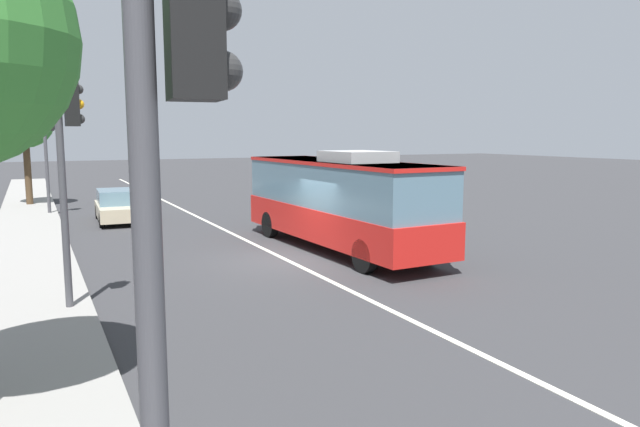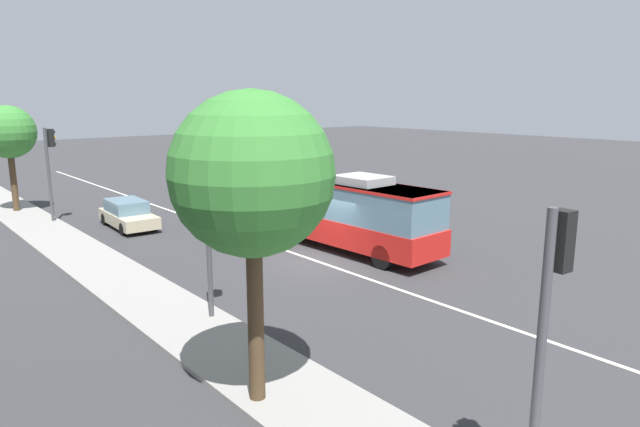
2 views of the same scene
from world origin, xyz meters
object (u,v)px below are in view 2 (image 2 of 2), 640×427
object	(u,v)px
traffic_light_mid_block	(550,309)
street_tree_kerbside_centre	(252,176)
sedan_beige	(128,214)
street_tree_kerbside_left	(8,133)
traffic_light_far_corner	(50,158)
transit_bus	(344,209)
traffic_light_near_corner	(211,207)

from	to	relation	value
traffic_light_mid_block	street_tree_kerbside_centre	xyz separation A→B (m)	(5.77, 1.68, 1.63)
sedan_beige	street_tree_kerbside_centre	bearing A→B (deg)	-10.65
traffic_light_mid_block	street_tree_kerbside_left	size ratio (longest dim) A/B	0.82
sedan_beige	traffic_light_far_corner	distance (m)	5.34
street_tree_kerbside_left	street_tree_kerbside_centre	world-z (taller)	street_tree_kerbside_centre
transit_bus	traffic_light_mid_block	distance (m)	17.01
traffic_light_near_corner	traffic_light_far_corner	xyz separation A→B (m)	(17.72, -0.12, 0.00)
sedan_beige	traffic_light_near_corner	bearing A→B (deg)	-8.40
transit_bus	traffic_light_far_corner	size ratio (longest dim) A/B	1.94
traffic_light_near_corner	street_tree_kerbside_left	world-z (taller)	street_tree_kerbside_left
traffic_light_far_corner	street_tree_kerbside_centre	world-z (taller)	street_tree_kerbside_centre
street_tree_kerbside_centre	street_tree_kerbside_left	bearing A→B (deg)	-1.81
traffic_light_near_corner	street_tree_kerbside_centre	size ratio (longest dim) A/B	0.74
traffic_light_near_corner	street_tree_kerbside_centre	distance (m)	5.52
traffic_light_mid_block	street_tree_kerbside_left	world-z (taller)	street_tree_kerbside_left
street_tree_kerbside_centre	traffic_light_near_corner	bearing A→B (deg)	-19.41
traffic_light_near_corner	transit_bus	bearing A→B (deg)	18.32
traffic_light_near_corner	traffic_light_mid_block	world-z (taller)	same
sedan_beige	traffic_light_far_corner	size ratio (longest dim) A/B	0.88
traffic_light_far_corner	traffic_light_near_corner	bearing A→B (deg)	-92.48
transit_bus	traffic_light_near_corner	distance (m)	9.65
traffic_light_near_corner	street_tree_kerbside_left	xyz separation A→B (m)	(22.16, 0.90, 1.20)
traffic_light_far_corner	street_tree_kerbside_centre	xyz separation A→B (m)	(-22.70, 1.87, 1.63)
transit_bus	street_tree_kerbside_left	bearing A→B (deg)	25.45
sedan_beige	traffic_light_mid_block	distance (m)	25.11
sedan_beige	traffic_light_near_corner	xyz separation A→B (m)	(-14.05, 2.75, 2.84)
street_tree_kerbside_centre	sedan_beige	bearing A→B (deg)	-13.30
traffic_light_far_corner	sedan_beige	bearing A→B (deg)	-56.58
traffic_light_mid_block	traffic_light_far_corner	xyz separation A→B (m)	(28.47, -0.19, 0.00)
traffic_light_near_corner	street_tree_kerbside_centre	bearing A→B (deg)	-113.98
traffic_light_mid_block	street_tree_kerbside_centre	distance (m)	6.23
sedan_beige	street_tree_kerbside_centre	world-z (taller)	street_tree_kerbside_centre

